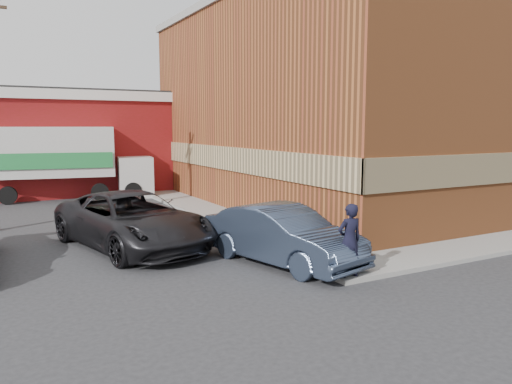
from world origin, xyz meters
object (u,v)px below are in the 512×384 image
brick_building (354,106)px  man (350,240)px  suv_a (132,220)px  box_truck (70,158)px  sedan (283,235)px  warehouse (19,142)px

brick_building → man: (-8.70, -10.55, -3.68)m
man → suv_a: size_ratio=0.29×
suv_a → box_truck: box_truck is taller
sedan → box_truck: box_truck is taller
brick_building → man: size_ratio=10.37×
suv_a → brick_building: bearing=8.5°
warehouse → box_truck: 4.66m
brick_building → box_truck: size_ratio=2.39×
brick_building → sedan: size_ratio=3.83×
suv_a → box_truck: bearing=77.7°
box_truck → suv_a: bearing=-79.7°
warehouse → suv_a: 16.08m
warehouse → sedan: bearing=-75.1°
warehouse → man: (5.80, -21.55, -1.81)m
man → suv_a: 6.81m
brick_building → warehouse: brick_building is taller
sedan → suv_a: bearing=115.5°
suv_a → warehouse: bearing=84.9°
man → suv_a: man is taller
brick_building → sedan: brick_building is taller
brick_building → suv_a: brick_building is taller
warehouse → suv_a: bearing=-82.4°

